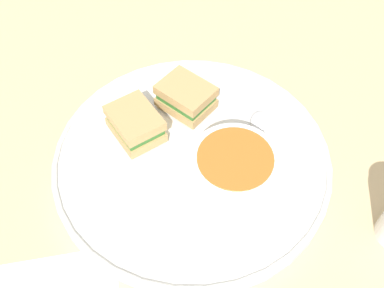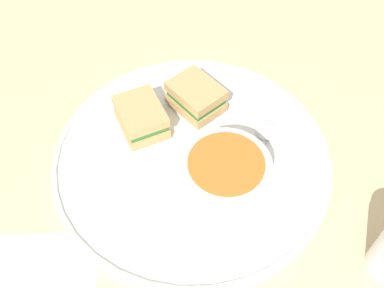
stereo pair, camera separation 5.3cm
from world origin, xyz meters
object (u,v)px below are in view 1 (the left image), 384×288
Objects in this scene: soup_bowl at (234,176)px; sandwich_half_near at (186,97)px; sandwich_half_far at (135,124)px; spoon at (259,126)px.

sandwich_half_near is at bearing 72.97° from soup_bowl.
sandwich_half_near is 0.08m from sandwich_half_far.
sandwich_half_near and sandwich_half_far have the same top height.
soup_bowl is 0.11m from spoon.
sandwich_half_far is (-0.13, 0.09, 0.01)m from spoon.
sandwich_half_near is at bearing -2.31° from sandwich_half_far.
soup_bowl is 1.25× the size of sandwich_half_near.
sandwich_half_near is 1.07× the size of sandwich_half_far.
spoon is (0.09, 0.05, -0.03)m from soup_bowl.
soup_bowl is at bearing 168.46° from spoon.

